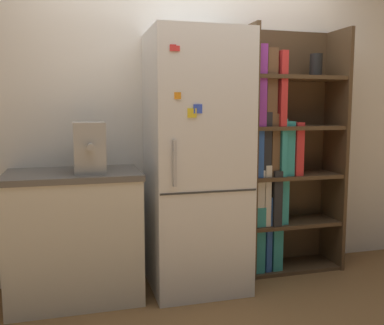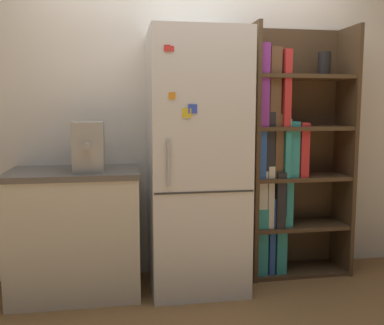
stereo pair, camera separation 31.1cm
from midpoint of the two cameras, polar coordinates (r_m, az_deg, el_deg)
The scene contains 6 objects.
ground_plane at distance 3.23m, azimuth -1.61°, elevation -16.94°, with size 16.00×16.00×0.00m, color olive.
wall_back at distance 3.41m, azimuth -3.61°, elevation 6.85°, with size 8.00×0.05×2.60m.
refrigerator at distance 3.10m, azimuth -2.28°, elevation -0.03°, with size 0.68×0.65×1.86m.
bookshelf at distance 3.49m, azimuth 8.88°, elevation 0.41°, with size 0.81×0.36×1.95m.
kitchen_counter at distance 3.15m, azimuth -18.13°, elevation -9.23°, with size 0.90×0.59×0.89m.
espresso_machine at distance 2.99m, azimuth -16.47°, elevation 1.95°, with size 0.20×0.37×0.34m.
Camera 1 is at (-0.85, -2.83, 1.32)m, focal length 40.00 mm.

